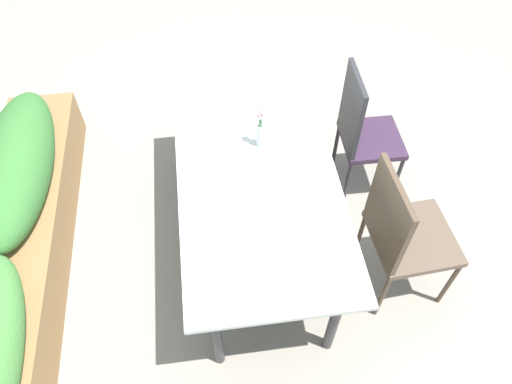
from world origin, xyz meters
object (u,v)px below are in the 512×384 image
flower_vase (261,127)px  planter_box (10,267)px  chair_near_left (402,232)px  chair_near_right (362,130)px  dining_table (256,175)px

flower_vase → planter_box: (-0.38, 1.55, -0.58)m
chair_near_left → planter_box: chair_near_left is taller
chair_near_right → flower_vase: bearing=-70.7°
dining_table → chair_near_right: size_ratio=1.85×
planter_box → dining_table: bearing=-82.4°
chair_near_right → planter_box: size_ratio=0.33×
chair_near_right → chair_near_left: 0.84m
flower_vase → chair_near_right: bearing=-71.7°
dining_table → chair_near_left: 0.89m
dining_table → chair_near_left: size_ratio=1.81×
dining_table → chair_near_right: (0.42, -0.78, -0.15)m
chair_near_left → planter_box: size_ratio=0.34×
dining_table → flower_vase: (0.18, -0.05, 0.20)m
dining_table → flower_vase: size_ratio=6.51×
flower_vase → chair_near_left: bearing=-129.7°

